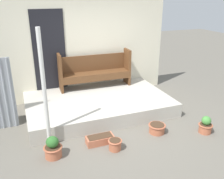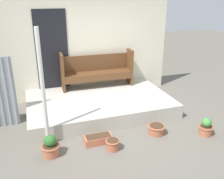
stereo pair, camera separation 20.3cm
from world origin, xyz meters
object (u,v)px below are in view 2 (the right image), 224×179
support_post (43,91)px  flower_pot_middle (113,144)px  bench (97,69)px  flower_pot_far_right (206,127)px  flower_pot_right (156,129)px  planter_box_rect (98,139)px  flower_pot_left (51,147)px

support_post → flower_pot_middle: support_post is taller
bench → flower_pot_far_right: bearing=-57.0°
support_post → flower_pot_right: support_post is taller
planter_box_rect → flower_pot_left: bearing=-172.8°
flower_pot_middle → flower_pot_right: flower_pot_middle is taller
support_post → planter_box_rect: (0.91, -0.24, -1.02)m
flower_pot_right → flower_pot_far_right: flower_pot_far_right is taller
flower_pot_middle → bench: bearing=80.9°
bench → flower_pot_left: bearing=-121.7°
support_post → flower_pot_middle: 1.57m
bench → planter_box_rect: 2.34m
support_post → planter_box_rect: size_ratio=4.15×
flower_pot_middle → flower_pot_far_right: flower_pot_far_right is taller
flower_pot_far_right → flower_pot_middle: bearing=176.8°
support_post → flower_pot_far_right: size_ratio=5.98×
support_post → bench: 2.44m
flower_pot_right → flower_pot_middle: bearing=-166.7°
flower_pot_left → flower_pot_right: (2.11, 0.06, -0.07)m
flower_pot_left → flower_pot_right: size_ratio=1.13×
flower_pot_left → planter_box_rect: 0.91m
flower_pot_middle → flower_pot_far_right: (1.95, -0.11, 0.05)m
flower_pot_middle → planter_box_rect: 0.35m
flower_pot_far_right → bench: bearing=121.4°
support_post → bench: support_post is taller
flower_pot_far_right → planter_box_rect: 2.18m
bench → flower_pot_middle: bench is taller
bench → flower_pot_middle: 2.57m
support_post → flower_pot_right: size_ratio=6.17×
bench → flower_pot_left: size_ratio=4.69×
bench → planter_box_rect: bench is taller
flower_pot_right → planter_box_rect: 1.22m
flower_pot_left → flower_pot_right: flower_pot_left is taller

